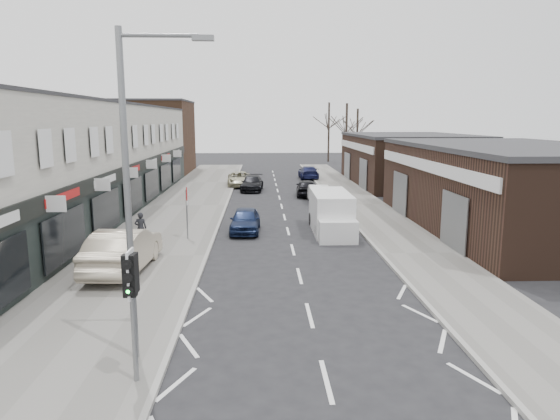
{
  "coord_description": "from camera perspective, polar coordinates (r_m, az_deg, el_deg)",
  "views": [
    {
      "loc": [
        -1.53,
        -12.73,
        6.03
      ],
      "look_at": [
        -0.76,
        6.2,
        2.6
      ],
      "focal_mm": 32.0,
      "sensor_mm": 36.0,
      "label": 1
    }
  ],
  "objects": [
    {
      "name": "warning_sign",
      "position": [
        25.29,
        -10.56,
        1.38
      ],
      "size": [
        0.12,
        0.8,
        2.7
      ],
      "color": "slate",
      "rests_on": "pavement_left"
    },
    {
      "name": "street_lamp",
      "position": [
        12.38,
        -16.35,
        3.3
      ],
      "size": [
        2.23,
        0.22,
        8.0
      ],
      "color": "slate",
      "rests_on": "pavement_left"
    },
    {
      "name": "parked_car_left_b",
      "position": [
        43.08,
        -3.21,
        3.06
      ],
      "size": [
        2.08,
        4.5,
        1.27
      ],
      "primitive_type": "imported",
      "rotation": [
        0.0,
        0.0,
        -0.07
      ],
      "color": "black",
      "rests_on": "ground"
    },
    {
      "name": "pavement_right",
      "position": [
        35.99,
        9.37,
        0.58
      ],
      "size": [
        3.5,
        64.0,
        0.12
      ],
      "primitive_type": "cube",
      "color": "slate",
      "rests_on": "ground"
    },
    {
      "name": "parked_car_right_b",
      "position": [
        40.09,
        3.04,
        2.58
      ],
      "size": [
        1.86,
        4.06,
        1.35
      ],
      "primitive_type": "imported",
      "rotation": [
        0.0,
        0.0,
        3.07
      ],
      "color": "black",
      "rests_on": "ground"
    },
    {
      "name": "parked_car_right_c",
      "position": [
        51.75,
        3.27,
        4.3
      ],
      "size": [
        1.88,
        4.61,
        1.34
      ],
      "primitive_type": "imported",
      "rotation": [
        0.0,
        0.0,
        3.14
      ],
      "color": "#121538",
      "rests_on": "ground"
    },
    {
      "name": "tree_far_b",
      "position": [
        68.26,
        8.72,
        5.08
      ],
      "size": [
        3.6,
        3.6,
        7.5
      ],
      "primitive_type": null,
      "color": "#382D26",
      "rests_on": "ground"
    },
    {
      "name": "white_van",
      "position": [
        27.21,
        5.86,
        -0.39
      ],
      "size": [
        2.0,
        5.58,
        2.17
      ],
      "rotation": [
        0.0,
        0.0,
        -0.01
      ],
      "color": "white",
      "rests_on": "ground"
    },
    {
      "name": "right_unit_near",
      "position": [
        30.43,
        25.17,
        2.15
      ],
      "size": [
        10.0,
        18.0,
        4.5
      ],
      "primitive_type": "cube",
      "color": "#332017",
      "rests_on": "ground"
    },
    {
      "name": "brick_block_far",
      "position": [
        59.0,
        -14.18,
        7.99
      ],
      "size": [
        8.0,
        10.0,
        8.0
      ],
      "primitive_type": "cube",
      "color": "#482F1F",
      "rests_on": "ground"
    },
    {
      "name": "parked_car_right_a",
      "position": [
        37.05,
        4.37,
        1.91
      ],
      "size": [
        1.45,
        4.04,
        1.33
      ],
      "primitive_type": "imported",
      "rotation": [
        0.0,
        0.0,
        3.13
      ],
      "color": "white",
      "rests_on": "ground"
    },
    {
      "name": "parked_car_left_a",
      "position": [
        27.18,
        -4.0,
        -1.16
      ],
      "size": [
        1.68,
        3.9,
        1.31
      ],
      "primitive_type": "imported",
      "rotation": [
        0.0,
        0.0,
        -0.03
      ],
      "color": "#152142",
      "rests_on": "ground"
    },
    {
      "name": "right_unit_far",
      "position": [
        48.94,
        14.4,
        5.52
      ],
      "size": [
        10.0,
        16.0,
        4.5
      ],
      "primitive_type": "cube",
      "color": "#332017",
      "rests_on": "ground"
    },
    {
      "name": "shop_terrace_left",
      "position": [
        34.47,
        -22.75,
        5.35
      ],
      "size": [
        8.0,
        41.0,
        7.1
      ],
      "primitive_type": "cube",
      "color": "beige",
      "rests_on": "ground"
    },
    {
      "name": "sedan_on_pavement",
      "position": [
        20.75,
        -17.47,
        -4.32
      ],
      "size": [
        2.09,
        5.29,
        1.71
      ],
      "primitive_type": "imported",
      "rotation": [
        0.0,
        0.0,
        3.09
      ],
      "color": "#B8AB93",
      "rests_on": "pavement_left"
    },
    {
      "name": "traffic_light",
      "position": [
        11.67,
        -16.63,
        -8.24
      ],
      "size": [
        0.28,
        0.6,
        3.1
      ],
      "color": "slate",
      "rests_on": "pavement_left"
    },
    {
      "name": "tree_far_c",
      "position": [
        73.67,
        5.53,
        5.53
      ],
      "size": [
        3.6,
        3.6,
        8.5
      ],
      "primitive_type": null,
      "color": "#382D26",
      "rests_on": "ground"
    },
    {
      "name": "pedestrian",
      "position": [
        24.98,
        -15.63,
        -1.99
      ],
      "size": [
        0.63,
        0.48,
        1.54
      ],
      "primitive_type": "imported",
      "rotation": [
        0.0,
        0.0,
        3.35
      ],
      "color": "black",
      "rests_on": "pavement_left"
    },
    {
      "name": "ground",
      "position": [
        14.17,
        4.22,
        -14.96
      ],
      "size": [
        160.0,
        160.0,
        0.0
      ],
      "primitive_type": "plane",
      "color": "black",
      "rests_on": "ground"
    },
    {
      "name": "parked_car_left_c",
      "position": [
        46.17,
        -4.65,
        3.55
      ],
      "size": [
        2.4,
        4.81,
        1.31
      ],
      "primitive_type": "imported",
      "rotation": [
        0.0,
        0.0,
        0.05
      ],
      "color": "#B2AD8E",
      "rests_on": "ground"
    },
    {
      "name": "pavement_left",
      "position": [
        35.63,
        -10.72,
        0.44
      ],
      "size": [
        5.5,
        64.0,
        0.12
      ],
      "primitive_type": "cube",
      "color": "slate",
      "rests_on": "ground"
    },
    {
      "name": "tree_far_a",
      "position": [
        61.93,
        7.49,
        4.59
      ],
      "size": [
        3.6,
        3.6,
        8.0
      ],
      "primitive_type": null,
      "color": "#382D26",
      "rests_on": "ground"
    }
  ]
}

